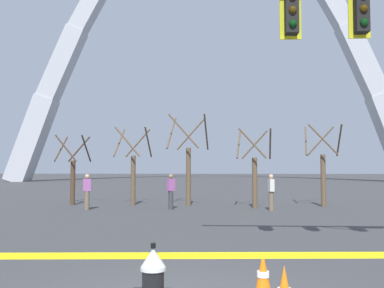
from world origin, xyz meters
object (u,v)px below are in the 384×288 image
pedestrian_walking_left (171,191)px  fire_hydrant (153,288)px  traffic_cone_by_hydrant (263,278)px  monument_arch (209,47)px  pedestrian_walking_right (87,192)px  pedestrian_standing_center (271,192)px

pedestrian_walking_left → fire_hydrant: bearing=-85.1°
fire_hydrant → traffic_cone_by_hydrant: fire_hydrant is taller
fire_hydrant → monument_arch: size_ratio=0.02×
pedestrian_walking_right → fire_hydrant: bearing=-70.1°
monument_arch → pedestrian_standing_center: bearing=-85.3°
traffic_cone_by_hydrant → pedestrian_standing_center: (1.85, 12.69, 0.46)m
pedestrian_standing_center → monument_arch: bearing=94.7°
fire_hydrant → pedestrian_walking_right: bearing=109.9°
fire_hydrant → traffic_cone_by_hydrant: 1.67m
traffic_cone_by_hydrant → pedestrian_walking_left: 13.25m
fire_hydrant → pedestrian_walking_left: pedestrian_walking_left is taller
fire_hydrant → pedestrian_walking_right: (-4.90, 13.51, 0.35)m
traffic_cone_by_hydrant → pedestrian_walking_right: 14.10m
fire_hydrant → pedestrian_standing_center: size_ratio=0.62×
pedestrian_walking_left → pedestrian_walking_right: bearing=-174.1°
traffic_cone_by_hydrant → pedestrian_walking_right: (-6.30, 12.60, 0.46)m
fire_hydrant → pedestrian_standing_center: 13.99m
fire_hydrant → pedestrian_walking_right: size_ratio=0.62×
fire_hydrant → pedestrian_standing_center: pedestrian_standing_center is taller
fire_hydrant → pedestrian_walking_right: pedestrian_walking_right is taller
traffic_cone_by_hydrant → pedestrian_walking_left: pedestrian_walking_left is taller
traffic_cone_by_hydrant → pedestrian_walking_left: (-2.59, 12.98, 0.46)m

